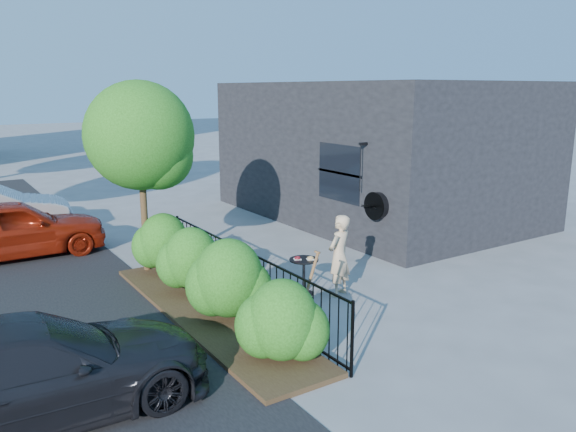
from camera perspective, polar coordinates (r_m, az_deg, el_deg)
ground at (r=10.96m, az=2.49°, el=-7.59°), size 120.00×120.00×0.00m
shop_building at (r=17.33m, az=8.74°, el=6.64°), size 6.22×9.00×4.00m
fence at (r=10.02m, az=-4.51°, el=-6.20°), size 0.05×6.05×1.10m
planting_bed at (r=9.91m, az=-8.06°, el=-9.73°), size 1.30×6.00×0.08m
shrubs at (r=9.80m, az=-7.90°, el=-5.86°), size 1.10×5.60×1.24m
patio_tree at (r=11.76m, az=-14.43°, el=7.27°), size 2.20×2.20×3.94m
cafe_table at (r=10.63m, az=1.62°, el=-5.50°), size 0.55×0.55×0.74m
woman at (r=10.54m, az=5.22°, el=-4.02°), size 0.66×0.55×1.55m
shovel at (r=8.88m, az=1.76°, el=-8.38°), size 0.48×0.18×1.39m
car_red at (r=14.31m, az=-26.19°, el=-1.16°), size 4.04×1.63×1.37m
car_darkgrey at (r=7.39m, az=-24.81°, el=-14.13°), size 4.27×1.77×1.23m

